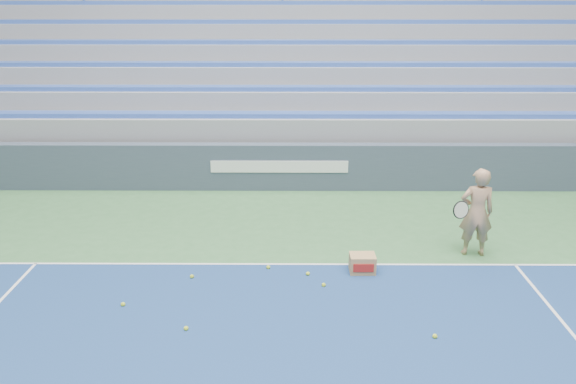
# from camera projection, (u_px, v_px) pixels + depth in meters

# --- Properties ---
(sponsor_barrier) EXTENTS (30.00, 0.32, 1.10)m
(sponsor_barrier) POSITION_uv_depth(u_px,v_px,m) (280.00, 167.00, 13.21)
(sponsor_barrier) COLOR #374455
(sponsor_barrier) RESTS_ON ground
(bleachers) EXTENTS (31.00, 9.15, 7.30)m
(bleachers) POSITION_uv_depth(u_px,v_px,m) (283.00, 62.00, 18.00)
(bleachers) COLOR gray
(bleachers) RESTS_ON ground
(tennis_player) EXTENTS (0.91, 0.82, 1.60)m
(tennis_player) POSITION_uv_depth(u_px,v_px,m) (476.00, 212.00, 9.75)
(tennis_player) COLOR tan
(tennis_player) RESTS_ON ground
(ball_box) EXTENTS (0.43, 0.33, 0.32)m
(ball_box) POSITION_uv_depth(u_px,v_px,m) (362.00, 264.00, 9.31)
(ball_box) COLOR #AA8352
(ball_box) RESTS_ON ground
(tennis_ball_0) EXTENTS (0.07, 0.07, 0.07)m
(tennis_ball_0) POSITION_uv_depth(u_px,v_px,m) (123.00, 304.00, 8.32)
(tennis_ball_0) COLOR #C1D52B
(tennis_ball_0) RESTS_ON ground
(tennis_ball_1) EXTENTS (0.07, 0.07, 0.07)m
(tennis_ball_1) POSITION_uv_depth(u_px,v_px,m) (192.00, 276.00, 9.15)
(tennis_ball_1) COLOR #C1D52B
(tennis_ball_1) RESTS_ON ground
(tennis_ball_2) EXTENTS (0.07, 0.07, 0.07)m
(tennis_ball_2) POSITION_uv_depth(u_px,v_px,m) (268.00, 267.00, 9.46)
(tennis_ball_2) COLOR #C1D52B
(tennis_ball_2) RESTS_ON ground
(tennis_ball_3) EXTENTS (0.07, 0.07, 0.07)m
(tennis_ball_3) POSITION_uv_depth(u_px,v_px,m) (186.00, 328.00, 7.72)
(tennis_ball_3) COLOR #C1D52B
(tennis_ball_3) RESTS_ON ground
(tennis_ball_4) EXTENTS (0.07, 0.07, 0.07)m
(tennis_ball_4) POSITION_uv_depth(u_px,v_px,m) (308.00, 274.00, 9.24)
(tennis_ball_4) COLOR #C1D52B
(tennis_ball_4) RESTS_ON ground
(tennis_ball_5) EXTENTS (0.07, 0.07, 0.07)m
(tennis_ball_5) POSITION_uv_depth(u_px,v_px,m) (435.00, 336.00, 7.54)
(tennis_ball_5) COLOR #C1D52B
(tennis_ball_5) RESTS_ON ground
(tennis_ball_6) EXTENTS (0.07, 0.07, 0.07)m
(tennis_ball_6) POSITION_uv_depth(u_px,v_px,m) (324.00, 285.00, 8.88)
(tennis_ball_6) COLOR #C1D52B
(tennis_ball_6) RESTS_ON ground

